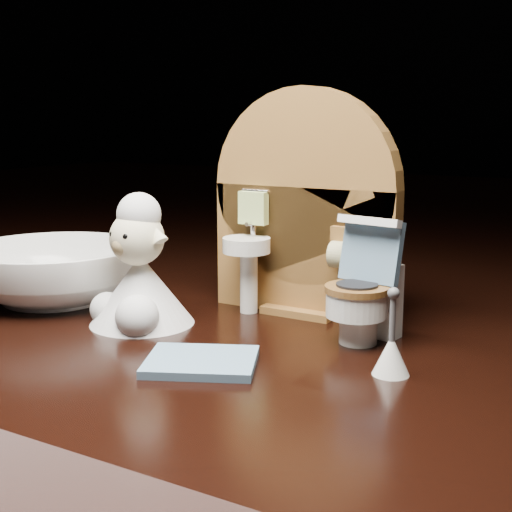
{
  "coord_description": "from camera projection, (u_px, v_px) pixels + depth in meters",
  "views": [
    {
      "loc": [
        0.21,
        -0.36,
        0.13
      ],
      "look_at": [
        -0.01,
        0.02,
        0.05
      ],
      "focal_mm": 50.0,
      "sensor_mm": 36.0,
      "label": 1
    }
  ],
  "objects": [
    {
      "name": "bath_mat",
      "position": [
        201.0,
        362.0,
        0.38
      ],
      "size": [
        0.07,
        0.07,
        0.0
      ],
      "primitive_type": "cube",
      "rotation": [
        0.0,
        0.0,
        0.44
      ],
      "color": "slate",
      "rests_on": "ground"
    },
    {
      "name": "backdrop_panel",
      "position": [
        303.0,
        217.0,
        0.47
      ],
      "size": [
        0.13,
        0.05,
        0.15
      ],
      "color": "brown",
      "rests_on": "ground"
    },
    {
      "name": "toy_toilet",
      "position": [
        365.0,
        296.0,
        0.42
      ],
      "size": [
        0.04,
        0.05,
        0.07
      ],
      "rotation": [
        0.0,
        0.0,
        -0.15
      ],
      "color": "white",
      "rests_on": "ground"
    },
    {
      "name": "plush_lamb",
      "position": [
        139.0,
        279.0,
        0.45
      ],
      "size": [
        0.07,
        0.07,
        0.09
      ],
      "rotation": [
        0.0,
        0.0,
        -0.15
      ],
      "color": "silver",
      "rests_on": "ground"
    },
    {
      "name": "toilet_brush",
      "position": [
        391.0,
        352.0,
        0.37
      ],
      "size": [
        0.02,
        0.02,
        0.05
      ],
      "color": "white",
      "rests_on": "ground"
    },
    {
      "name": "ceramic_bowl",
      "position": [
        54.0,
        273.0,
        0.51
      ],
      "size": [
        0.16,
        0.16,
        0.04
      ],
      "primitive_type": "imported",
      "rotation": [
        0.0,
        0.0,
        0.25
      ],
      "color": "white",
      "rests_on": "ground"
    }
  ]
}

